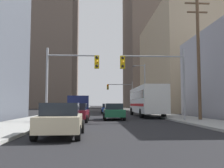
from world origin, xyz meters
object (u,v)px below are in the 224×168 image
Objects in this scene: cargo_van_navy at (79,106)px; sedan_maroon at (77,113)px; sedan_beige at (61,120)px; sedan_green at (114,111)px; traffic_signal_near_left at (70,72)px; traffic_signal_near_right at (156,72)px; sedan_blue at (107,108)px; city_bus at (146,100)px; traffic_signal_far_right at (121,91)px.

cargo_van_navy reaches higher than sedan_maroon.
sedan_beige is 1.01× the size of sedan_green.
sedan_maroon and sedan_green have the same top height.
sedan_beige is 0.71× the size of traffic_signal_near_left.
cargo_van_navy is at bearing 141.12° from sedan_green.
traffic_signal_near_right is at bearing -42.52° from cargo_van_navy.
cargo_van_navy is 13.48m from sedan_blue.
sedan_blue is at bearing 112.44° from city_bus.
traffic_signal_near_left is 6.99m from traffic_signal_near_right.
traffic_signal_near_right is (6.43, 8.79, 3.34)m from sedan_beige.
sedan_blue is at bearing 74.92° from cargo_van_navy.
cargo_van_navy is 9.50m from traffic_signal_near_right.
traffic_signal_far_right reaches higher than sedan_maroon.
traffic_signal_far_right is (3.29, 27.02, 3.34)m from sedan_green.
city_bus is at bearing 67.46° from sedan_beige.
sedan_beige is 12.56m from sedan_green.
sedan_blue is (3.26, 27.93, 0.00)m from sedan_beige.
traffic_signal_far_right is at bearing 77.63° from sedan_maroon.
sedan_blue is at bearing 83.35° from sedan_beige.
cargo_van_navy reaches higher than sedan_blue.
sedan_maroon is 30.65m from traffic_signal_far_right.
sedan_blue is (3.51, 13.01, -0.52)m from cargo_van_navy.
traffic_signal_near_right is (6.68, -6.13, 2.83)m from cargo_van_navy.
sedan_beige is (-7.41, -17.86, -1.16)m from city_bus.
cargo_van_navy is 5.53m from sedan_maroon.
city_bus is 1.92× the size of traffic_signal_near_right.
sedan_beige is at bearing -112.54° from city_bus.
sedan_blue is 19.68m from traffic_signal_near_right.
cargo_van_navy reaches higher than sedan_green.
traffic_signal_near_right is at bearing -5.51° from sedan_maroon.
cargo_van_navy is at bearing 90.96° from sedan_beige.
city_bus is 2.18× the size of cargo_van_navy.
city_bus is 2.70× the size of sedan_maroon.
cargo_van_navy is 1.25× the size of sedan_blue.
sedan_beige is 28.12m from sedan_blue.
sedan_maroon is at bearing 174.49° from traffic_signal_near_right.
cargo_van_navy is 1.25× the size of sedan_green.
sedan_beige is 11.39m from traffic_signal_near_right.
sedan_green is at bearing -90.25° from sedan_blue.
sedan_maroon is at bearing -131.46° from city_bus.
traffic_signal_near_left reaches higher than sedan_beige.
traffic_signal_near_right is at bearing 0.01° from traffic_signal_near_left.
traffic_signal_near_left is 1.00× the size of traffic_signal_near_right.
traffic_signal_far_right is at bearing 80.61° from sedan_beige.
traffic_signal_far_right is at bearing 74.50° from cargo_van_navy.
traffic_signal_far_right reaches higher than sedan_beige.
traffic_signal_near_right is (6.99, 0.00, 0.05)m from traffic_signal_near_left.
traffic_signal_near_left is (-0.51, -0.63, 3.29)m from sedan_maroon.
sedan_maroon is at bearing -102.37° from traffic_signal_far_right.
sedan_beige is 1.01× the size of sedan_blue.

